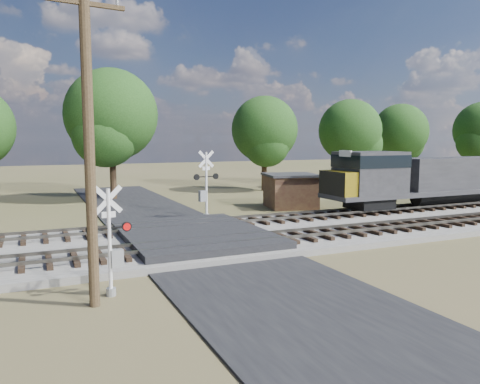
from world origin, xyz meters
name	(u,v)px	position (x,y,z in m)	size (l,w,h in m)	color
ground	(196,244)	(0.00, 0.00, 0.00)	(160.00, 160.00, 0.00)	#4A4D29
ballast_bed	(351,225)	(10.00, 0.50, 0.15)	(140.00, 10.00, 0.30)	gray
road	(196,243)	(0.00, 0.00, 0.04)	(7.00, 60.00, 0.08)	black
crossing_panel	(193,236)	(0.00, 0.50, 0.32)	(7.00, 9.00, 0.62)	#262628
track_near	(269,238)	(3.12, -2.00, 0.41)	(140.00, 2.60, 0.33)	black
track_far	(230,222)	(3.12, 3.00, 0.41)	(140.00, 2.60, 0.33)	black
crossing_signal_near	(112,250)	(-5.12, -6.29, 1.57)	(1.53, 0.35, 3.79)	silver
crossing_signal_far	(205,191)	(2.98, 6.93, 1.90)	(1.84, 0.44, 4.57)	silver
utility_pole	(89,139)	(-5.82, -7.07, 5.30)	(2.44, 0.43, 10.00)	#352818
equipment_shed	(291,190)	(10.84, 9.18, 1.33)	(4.60, 4.60, 2.63)	#43251C
treeline	(192,126)	(6.44, 20.04, 6.50)	(79.38, 10.83, 11.37)	black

